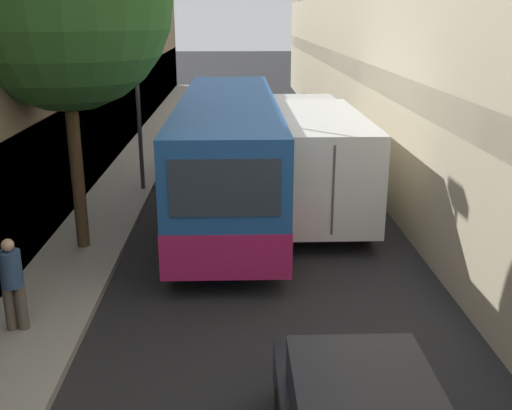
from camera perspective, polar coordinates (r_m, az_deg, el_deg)
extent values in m
plane|color=#232326|center=(16.12, -0.18, -0.91)|extent=(150.00, 150.00, 0.00)
cube|color=#9E998E|center=(16.46, -14.03, -0.78)|extent=(1.81, 60.00, 0.15)
cube|color=#847056|center=(16.33, -22.33, 10.96)|extent=(2.40, 60.00, 7.18)
cube|color=black|center=(16.47, -19.31, 3.69)|extent=(1.08, 60.00, 2.87)
cube|color=#333D47|center=(16.05, 15.14, 10.66)|extent=(1.08, 60.00, 0.70)
cylinder|color=black|center=(8.35, 14.26, -18.36)|extent=(0.16, 0.60, 0.60)
cube|color=#1E519E|center=(16.10, -2.62, 5.51)|extent=(2.43, 11.10, 2.65)
cube|color=#B21E5B|center=(16.30, -2.58, 2.51)|extent=(2.46, 11.12, 0.90)
cube|color=#2D3847|center=(16.02, -2.64, 6.90)|extent=(2.47, 10.21, 0.85)
cube|color=#2D3847|center=(10.59, -2.98, 1.61)|extent=(2.00, 0.04, 1.06)
cylinder|color=black|center=(19.77, -5.58, 4.04)|extent=(0.24, 1.00, 1.00)
cylinder|color=black|center=(19.75, 0.65, 4.10)|extent=(0.24, 1.00, 1.00)
cylinder|color=black|center=(13.20, -7.37, -3.04)|extent=(0.24, 1.00, 1.00)
cylinder|color=black|center=(13.17, 1.96, -2.95)|extent=(0.24, 1.00, 1.00)
cube|color=silver|center=(19.52, 4.18, 6.91)|extent=(2.24, 2.26, 2.19)
cube|color=silver|center=(15.59, 5.70, 4.35)|extent=(2.33, 5.81, 2.32)
cube|color=#4C4C4C|center=(12.81, 7.36, 1.34)|extent=(0.05, 0.02, 1.97)
cylinder|color=black|center=(19.66, 1.06, 3.98)|extent=(0.22, 0.96, 0.96)
cylinder|color=black|center=(19.88, 7.13, 4.00)|extent=(0.22, 0.96, 0.96)
cylinder|color=black|center=(14.26, 2.20, -1.39)|extent=(0.22, 0.96, 0.96)
cylinder|color=black|center=(14.56, 10.48, -1.28)|extent=(0.22, 0.96, 0.96)
cube|color=silver|center=(25.94, -2.56, 8.82)|extent=(1.84, 4.39, 1.77)
cube|color=#2D3847|center=(27.74, -2.53, 10.04)|extent=(1.47, 0.04, 0.62)
cylinder|color=black|center=(27.35, -4.26, 7.50)|extent=(0.16, 0.64, 0.64)
cylinder|color=black|center=(27.34, -0.76, 7.54)|extent=(0.16, 0.64, 0.64)
cylinder|color=black|center=(24.86, -4.48, 6.46)|extent=(0.16, 0.64, 0.64)
cylinder|color=black|center=(24.84, -0.64, 6.51)|extent=(0.16, 0.64, 0.64)
cylinder|color=brown|center=(10.80, -22.39, -9.02)|extent=(0.18, 0.18, 0.77)
cylinder|color=brown|center=(10.73, -21.41, -9.06)|extent=(0.18, 0.18, 0.77)
cylinder|color=navy|center=(10.49, -22.33, -5.65)|extent=(0.35, 0.35, 0.61)
sphere|color=tan|center=(10.34, -22.60, -3.56)|extent=(0.21, 0.21, 0.21)
cylinder|color=#38383D|center=(17.73, -11.35, 12.50)|extent=(0.12, 0.12, 6.98)
cylinder|color=#4C3823|center=(13.61, -16.72, 3.63)|extent=(0.28, 0.28, 3.72)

